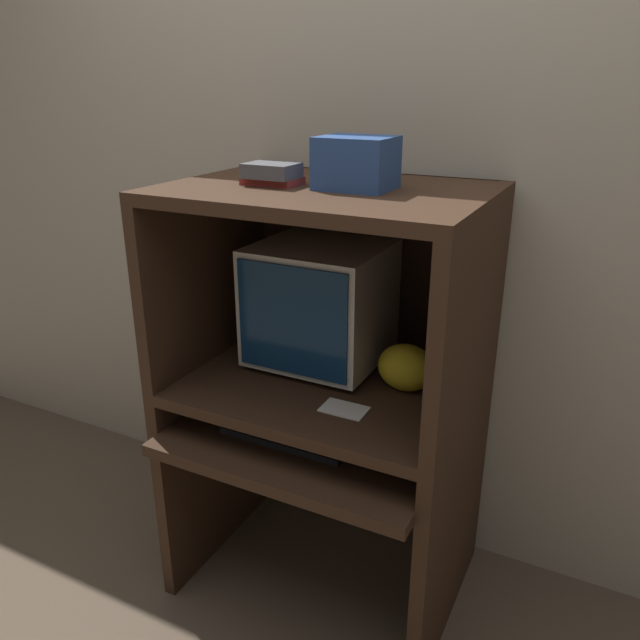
{
  "coord_description": "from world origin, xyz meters",
  "views": [
    {
      "loc": [
        0.75,
        -1.2,
        1.6
      ],
      "look_at": [
        -0.02,
        0.32,
        0.93
      ],
      "focal_mm": 35.0,
      "sensor_mm": 36.0,
      "label": 1
    }
  ],
  "objects_px": {
    "snack_bag": "(406,367)",
    "storage_box": "(356,163)",
    "book_stack": "(272,174)",
    "keyboard": "(290,432)",
    "crt_monitor": "(320,303)",
    "mouse": "(368,454)"
  },
  "relations": [
    {
      "from": "crt_monitor",
      "to": "mouse",
      "type": "bearing_deg",
      "value": -43.42
    },
    {
      "from": "mouse",
      "to": "storage_box",
      "type": "xyz_separation_m",
      "value": [
        -0.12,
        0.16,
        0.76
      ]
    },
    {
      "from": "mouse",
      "to": "storage_box",
      "type": "relative_size",
      "value": 0.38
    },
    {
      "from": "snack_bag",
      "to": "storage_box",
      "type": "xyz_separation_m",
      "value": [
        -0.15,
        -0.05,
        0.58
      ]
    },
    {
      "from": "crt_monitor",
      "to": "book_stack",
      "type": "distance_m",
      "value": 0.45
    },
    {
      "from": "snack_bag",
      "to": "book_stack",
      "type": "height_order",
      "value": "book_stack"
    },
    {
      "from": "keyboard",
      "to": "storage_box",
      "type": "height_order",
      "value": "storage_box"
    },
    {
      "from": "book_stack",
      "to": "keyboard",
      "type": "bearing_deg",
      "value": -45.49
    },
    {
      "from": "mouse",
      "to": "book_stack",
      "type": "relative_size",
      "value": 0.47
    },
    {
      "from": "crt_monitor",
      "to": "book_stack",
      "type": "xyz_separation_m",
      "value": [
        -0.07,
        -0.16,
        0.41
      ]
    },
    {
      "from": "snack_bag",
      "to": "keyboard",
      "type": "bearing_deg",
      "value": -144.04
    },
    {
      "from": "crt_monitor",
      "to": "snack_bag",
      "type": "distance_m",
      "value": 0.34
    },
    {
      "from": "snack_bag",
      "to": "storage_box",
      "type": "relative_size",
      "value": 0.89
    },
    {
      "from": "keyboard",
      "to": "mouse",
      "type": "relative_size",
      "value": 5.37
    },
    {
      "from": "mouse",
      "to": "snack_bag",
      "type": "distance_m",
      "value": 0.28
    },
    {
      "from": "crt_monitor",
      "to": "storage_box",
      "type": "height_order",
      "value": "storage_box"
    },
    {
      "from": "crt_monitor",
      "to": "book_stack",
      "type": "bearing_deg",
      "value": -113.76
    },
    {
      "from": "mouse",
      "to": "crt_monitor",
      "type": "bearing_deg",
      "value": 136.58
    },
    {
      "from": "storage_box",
      "to": "keyboard",
      "type": "bearing_deg",
      "value": -130.07
    },
    {
      "from": "snack_bag",
      "to": "crt_monitor",
      "type": "bearing_deg",
      "value": 169.14
    },
    {
      "from": "keyboard",
      "to": "snack_bag",
      "type": "distance_m",
      "value": 0.39
    },
    {
      "from": "keyboard",
      "to": "book_stack",
      "type": "distance_m",
      "value": 0.74
    }
  ]
}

